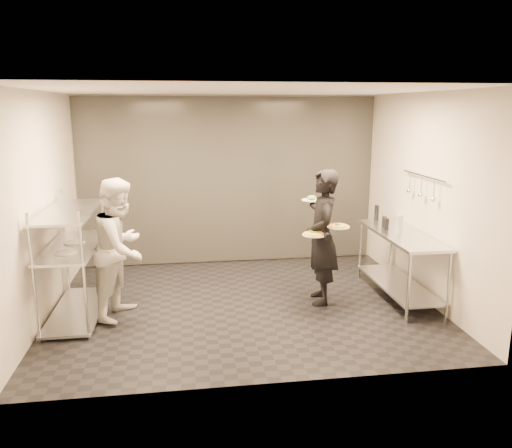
{
  "coord_description": "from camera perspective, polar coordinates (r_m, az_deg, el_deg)",
  "views": [
    {
      "loc": [
        -0.74,
        -6.26,
        2.58
      ],
      "look_at": [
        0.17,
        0.05,
        1.1
      ],
      "focal_mm": 35.0,
      "sensor_mm": 36.0,
      "label": 1
    }
  ],
  "objects": [
    {
      "name": "prep_counter",
      "position": [
        7.18,
        16.13,
        -3.26
      ],
      "size": [
        0.6,
        1.8,
        0.92
      ],
      "color": "#BABDC2",
      "rests_on": "ground"
    },
    {
      "name": "utensil_rail",
      "position": [
        7.09,
        18.43,
        4.01
      ],
      "size": [
        0.07,
        1.2,
        0.31
      ],
      "color": "#BABDC2",
      "rests_on": "room_shell"
    },
    {
      "name": "bottle_dark",
      "position": [
        7.78,
        13.61,
        1.25
      ],
      "size": [
        0.07,
        0.07,
        0.23
      ],
      "primitive_type": "cylinder",
      "color": "black",
      "rests_on": "prep_counter"
    },
    {
      "name": "pizza_plate_far",
      "position": [
        6.52,
        9.4,
        -0.24
      ],
      "size": [
        0.29,
        0.29,
        0.05
      ],
      "color": "silver",
      "rests_on": "waiter"
    },
    {
      "name": "chef",
      "position": [
        6.44,
        -15.17,
        -2.69
      ],
      "size": [
        0.92,
        1.03,
        1.76
      ],
      "primitive_type": "imported",
      "rotation": [
        0.0,
        0.0,
        1.23
      ],
      "color": "silver",
      "rests_on": "ground"
    },
    {
      "name": "bottle_green",
      "position": [
        7.1,
        16.02,
        -0.0
      ],
      "size": [
        0.07,
        0.07,
        0.23
      ],
      "primitive_type": "cylinder",
      "color": "#96A496",
      "rests_on": "prep_counter"
    },
    {
      "name": "bottle_clear",
      "position": [
        7.42,
        16.27,
        0.29
      ],
      "size": [
        0.05,
        0.05,
        0.17
      ],
      "primitive_type": "cylinder",
      "color": "#96A496",
      "rests_on": "prep_counter"
    },
    {
      "name": "room_shell",
      "position": [
        7.57,
        -2.53,
        4.08
      ],
      "size": [
        5.0,
        4.0,
        2.8
      ],
      "color": "black",
      "rests_on": "ground"
    },
    {
      "name": "pizza_plate_near",
      "position": [
        6.44,
        6.68,
        -1.14
      ],
      "size": [
        0.31,
        0.31,
        0.05
      ],
      "color": "silver",
      "rests_on": "waiter"
    },
    {
      "name": "waiter",
      "position": [
        6.7,
        7.56,
        -1.53
      ],
      "size": [
        0.5,
        0.7,
        1.81
      ],
      "primitive_type": "imported",
      "rotation": [
        0.0,
        0.0,
        -1.68
      ],
      "color": "black",
      "rests_on": "ground"
    },
    {
      "name": "pos_monitor",
      "position": [
        7.29,
        14.57,
        0.12
      ],
      "size": [
        0.08,
        0.23,
        0.16
      ],
      "primitive_type": "cube",
      "rotation": [
        0.0,
        0.0,
        -0.16
      ],
      "color": "black",
      "rests_on": "prep_counter"
    },
    {
      "name": "pass_rack",
      "position": [
        6.67,
        -20.15,
        -3.52
      ],
      "size": [
        0.6,
        1.6,
        1.5
      ],
      "color": "#BABDC2",
      "rests_on": "ground"
    },
    {
      "name": "salad_plate",
      "position": [
        6.92,
        6.38,
        2.89
      ],
      "size": [
        0.28,
        0.28,
        0.07
      ],
      "color": "silver",
      "rests_on": "waiter"
    }
  ]
}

